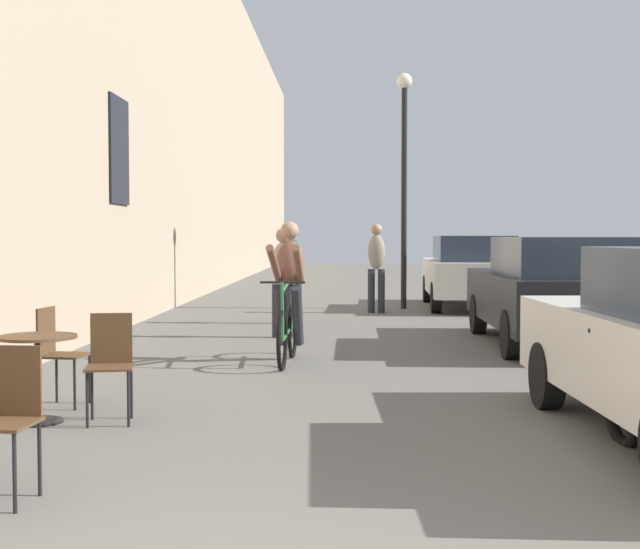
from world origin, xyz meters
TOP-DOWN VIEW (x-y plane):
  - building_facade_left at (-3.45, 14.00)m, footprint 0.54×68.00m
  - cafe_chair_near_toward_street at (-1.53, 2.03)m, footprint 0.41×0.41m
  - cafe_table_mid at (-2.08, 4.08)m, footprint 0.64×0.64m
  - cafe_chair_mid_toward_street at (-2.16, 4.78)m, footprint 0.42×0.42m
  - cafe_chair_mid_toward_wall at (-1.50, 4.15)m, footprint 0.44×0.44m
  - cyclist_on_bicycle at (-0.25, 7.59)m, footprint 0.52×1.76m
  - pedestrian_near at (-0.50, 10.08)m, footprint 0.36×0.27m
  - pedestrian_mid at (-0.49, 12.16)m, footprint 0.37×0.28m
  - pedestrian_far at (1.04, 14.25)m, footprint 0.37×0.28m
  - street_lamp at (1.65, 15.28)m, footprint 0.32×0.32m
  - parked_car_second at (3.31, 9.16)m, footprint 1.82×4.27m
  - parked_car_third at (3.08, 15.52)m, footprint 1.94×4.36m

SIDE VIEW (x-z plane):
  - cafe_chair_near_toward_street at x=-1.53m, z-range 0.07..0.96m
  - cafe_chair_mid_toward_street at x=-2.16m, z-range 0.07..0.96m
  - cafe_chair_mid_toward_wall at x=-1.50m, z-range 0.07..0.96m
  - cafe_table_mid at x=-2.08m, z-range 0.16..0.88m
  - parked_car_second at x=3.31m, z-range 0.03..1.54m
  - parked_car_third at x=3.08m, z-range 0.03..1.56m
  - cyclist_on_bicycle at x=-0.25m, z-range -0.06..1.68m
  - pedestrian_near at x=-0.50m, z-range 0.10..1.75m
  - pedestrian_mid at x=-0.49m, z-range 0.11..1.84m
  - pedestrian_far at x=1.04m, z-range 0.11..1.88m
  - street_lamp at x=1.65m, z-range 0.66..5.56m
  - building_facade_left at x=-3.45m, z-range 0.00..9.68m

